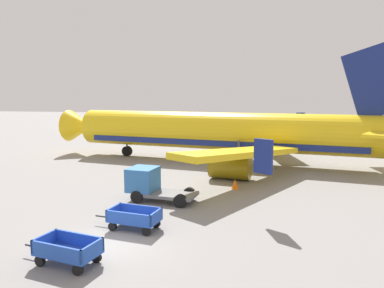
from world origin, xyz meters
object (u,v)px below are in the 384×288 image
(airplane, at_px, (229,132))
(traffic_cone_near_plane, at_px, (235,184))
(baggage_cart_second_in_row, at_px, (134,218))
(service_truck_beside_carts, at_px, (150,183))
(baggage_cart_nearest, at_px, (68,250))

(airplane, height_order, traffic_cone_near_plane, airplane)
(baggage_cart_second_in_row, height_order, traffic_cone_near_plane, baggage_cart_second_in_row)
(baggage_cart_second_in_row, distance_m, service_truck_beside_carts, 5.12)
(baggage_cart_nearest, height_order, traffic_cone_near_plane, baggage_cart_nearest)
(baggage_cart_second_in_row, relative_size, traffic_cone_near_plane, 5.17)
(baggage_cart_second_in_row, xyz_separation_m, service_truck_beside_carts, (-0.76, 5.04, 0.50))
(baggage_cart_nearest, distance_m, baggage_cart_second_in_row, 4.33)
(airplane, xyz_separation_m, service_truck_beside_carts, (-3.85, -13.61, -1.95))
(airplane, xyz_separation_m, baggage_cart_second_in_row, (-3.10, -18.65, -2.45))
(baggage_cart_nearest, bearing_deg, baggage_cart_second_in_row, 72.46)
(traffic_cone_near_plane, bearing_deg, baggage_cart_second_in_row, -116.70)
(baggage_cart_second_in_row, bearing_deg, traffic_cone_near_plane, 63.30)
(baggage_cart_nearest, distance_m, service_truck_beside_carts, 9.20)
(baggage_cart_nearest, relative_size, baggage_cart_second_in_row, 1.00)
(baggage_cart_nearest, distance_m, traffic_cone_near_plane, 14.17)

